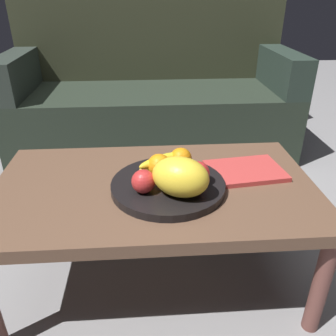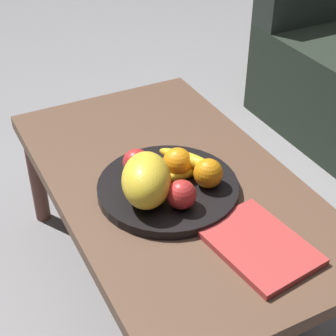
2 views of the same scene
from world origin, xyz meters
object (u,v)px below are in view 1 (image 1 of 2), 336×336
at_px(orange_front, 181,159).
at_px(banana_bunch, 163,163).
at_px(melon_large_front, 180,177).
at_px(apple_left, 198,173).
at_px(magazine, 245,171).
at_px(coffee_table, 155,196).
at_px(apple_front, 143,181).
at_px(fruit_bowl, 168,186).
at_px(orange_left, 159,166).
at_px(couch, 152,101).

distance_m(orange_front, banana_bunch, 0.06).
height_order(melon_large_front, orange_front, melon_large_front).
bearing_deg(apple_left, magazine, 29.11).
bearing_deg(magazine, melon_large_front, -153.18).
bearing_deg(magazine, orange_front, 173.30).
distance_m(coffee_table, apple_left, 0.18).
bearing_deg(apple_front, fruit_bowl, 33.96).
bearing_deg(apple_front, apple_left, 13.46).
bearing_deg(orange_front, apple_left, -66.15).
relative_size(orange_left, apple_front, 1.07).
height_order(coffee_table, banana_bunch, banana_bunch).
xyz_separation_m(fruit_bowl, apple_front, (-0.08, -0.05, 0.05)).
bearing_deg(apple_front, orange_front, 47.97).
xyz_separation_m(couch, banana_bunch, (0.00, -1.17, 0.15)).
distance_m(fruit_bowl, melon_large_front, 0.11).
relative_size(orange_front, apple_left, 1.04).
relative_size(melon_large_front, banana_bunch, 0.98).
relative_size(melon_large_front, magazine, 0.67).
xyz_separation_m(orange_left, apple_front, (-0.05, -0.09, -0.00)).
relative_size(coffee_table, couch, 0.61).
height_order(fruit_bowl, apple_left, apple_left).
relative_size(banana_bunch, magazine, 0.68).
xyz_separation_m(fruit_bowl, apple_left, (0.09, -0.01, 0.05)).
distance_m(coffee_table, couch, 1.20).
height_order(couch, melon_large_front, couch).
relative_size(couch, magazine, 6.80).
distance_m(apple_front, magazine, 0.38).
bearing_deg(orange_front, apple_front, -132.03).
xyz_separation_m(melon_large_front, apple_front, (-0.11, 0.02, -0.02)).
height_order(apple_front, apple_left, same).
relative_size(melon_large_front, orange_front, 2.29).
distance_m(couch, apple_front, 1.30).
bearing_deg(magazine, couch, 96.66).
bearing_deg(orange_left, couch, 89.43).
distance_m(orange_front, orange_left, 0.09).
distance_m(fruit_bowl, banana_bunch, 0.08).
xyz_separation_m(fruit_bowl, melon_large_front, (0.03, -0.07, 0.07)).
bearing_deg(fruit_bowl, apple_left, -6.89).
relative_size(melon_large_front, apple_front, 2.38).
relative_size(coffee_table, melon_large_front, 6.14).
distance_m(coffee_table, fruit_bowl, 0.08).
distance_m(melon_large_front, apple_left, 0.09).
bearing_deg(apple_front, couch, 87.23).
xyz_separation_m(couch, magazine, (0.28, -1.15, 0.10)).
height_order(couch, orange_left, couch).
distance_m(coffee_table, magazine, 0.32).
distance_m(couch, banana_bunch, 1.18).
height_order(melon_large_front, magazine, melon_large_front).
distance_m(fruit_bowl, orange_left, 0.07).
height_order(couch, apple_front, couch).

